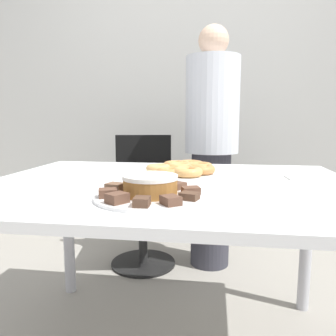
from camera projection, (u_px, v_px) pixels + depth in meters
The scene contains 27 objects.
wall_back at pixel (196, 82), 2.76m from camera, with size 8.00×0.05×2.60m.
table at pixel (169, 204), 1.26m from camera, with size 1.41×1.07×0.75m.
person_standing at pixel (212, 144), 2.15m from camera, with size 0.35×0.35×1.58m.
office_chair_left at pixel (143, 203), 2.26m from camera, with size 0.51×0.51×0.88m.
plate_cake at pixel (150, 197), 0.98m from camera, with size 0.34×0.34×0.01m.
plate_donuts at pixel (180, 173), 1.42m from camera, with size 0.37×0.37×0.01m.
frosted_cake at pixel (150, 185), 0.98m from camera, with size 0.17×0.17×0.06m.
lamington_0 at pixel (117, 198), 0.89m from camera, with size 0.07×0.07×0.03m.
lamington_1 at pixel (142, 202), 0.86m from camera, with size 0.04×0.05×0.02m.
lamington_2 at pixel (171, 200), 0.87m from camera, with size 0.07×0.07×0.02m.
lamington_3 at pixel (189, 196), 0.93m from camera, with size 0.06×0.06×0.02m.
lamington_4 at pixel (191, 190), 1.00m from camera, with size 0.06×0.06×0.02m.
lamington_5 at pixel (178, 186), 1.07m from camera, with size 0.06×0.06×0.02m.
lamington_6 at pixel (157, 183), 1.10m from camera, with size 0.04×0.05×0.02m.
lamington_7 at pixel (134, 185), 1.09m from camera, with size 0.06×0.07×0.02m.
lamington_8 at pixel (115, 187), 1.03m from camera, with size 0.06×0.06×0.03m.
lamington_9 at pixel (108, 193), 0.96m from camera, with size 0.06×0.06×0.02m.
donut_0 at pixel (180, 168), 1.41m from camera, with size 0.11×0.11×0.04m.
donut_1 at pixel (190, 165), 1.51m from camera, with size 0.13×0.13×0.04m.
donut_2 at pixel (177, 165), 1.50m from camera, with size 0.13×0.13×0.04m.
donut_3 at pixel (165, 167), 1.45m from camera, with size 0.10×0.10×0.03m.
donut_4 at pixel (158, 169), 1.40m from camera, with size 0.11×0.11×0.04m.
donut_5 at pixel (170, 172), 1.33m from camera, with size 0.11×0.11×0.03m.
donut_6 at pixel (188, 172), 1.31m from camera, with size 0.12×0.12×0.04m.
donut_7 at pixel (200, 169), 1.37m from camera, with size 0.13×0.13×0.04m.
donut_8 at pixel (199, 167), 1.43m from camera, with size 0.13×0.13×0.04m.
napkin at pixel (303, 178), 1.31m from camera, with size 0.13×0.11×0.01m.
Camera 1 is at (0.17, -1.21, 0.99)m, focal length 35.00 mm.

